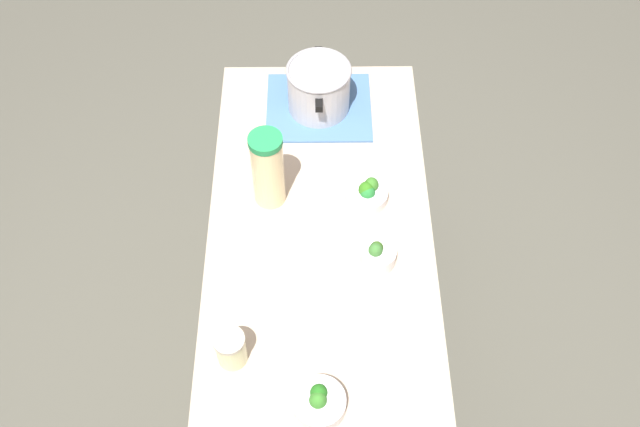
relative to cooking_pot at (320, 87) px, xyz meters
The scene contains 9 objects.
ground_plane 1.14m from the cooking_pot, ahead, with size 8.00×8.00×0.00m, color #56564B.
counter_slab 0.74m from the cooking_pot, ahead, with size 1.37×0.68×0.94m, color #B7A58F.
dish_cloth 0.09m from the cooking_pot, behind, with size 0.32×0.36×0.01m, color #4A73A8.
cooking_pot is the anchor object (origin of this frame).
lemonade_pitcher 0.42m from the cooking_pot, 22.22° to the right, with size 0.10×0.10×0.28m.
mason_jar 0.95m from the cooking_pot, 14.58° to the right, with size 0.08×0.08×0.11m.
broccoli_bowl_front 1.06m from the cooking_pot, ahead, with size 0.14×0.14×0.08m.
broccoli_bowl_center 0.42m from the cooking_pot, 20.04° to the left, with size 0.13×0.13×0.08m.
broccoli_bowl_back 0.64m from the cooking_pot, 14.79° to the left, with size 0.10×0.10×0.08m.
Camera 1 is at (1.22, -0.01, 2.70)m, focal length 39.56 mm.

